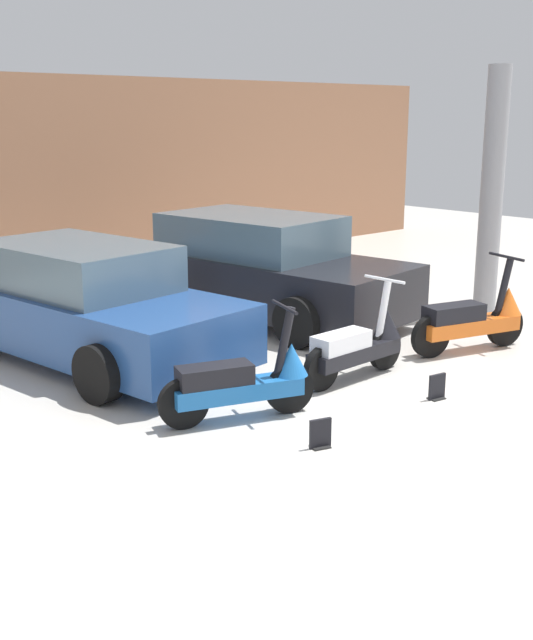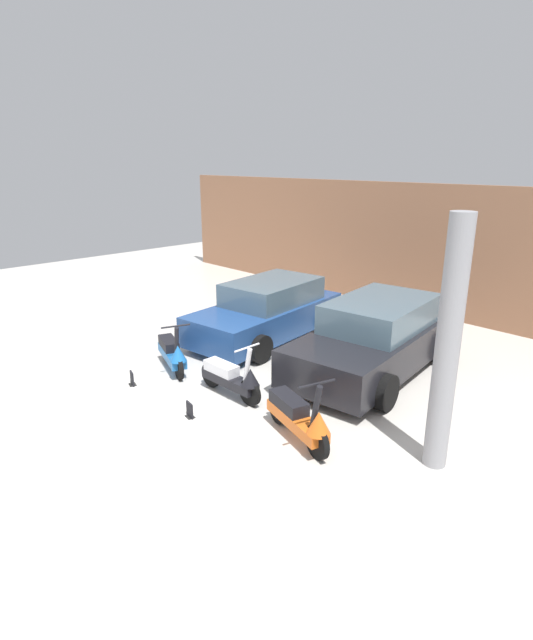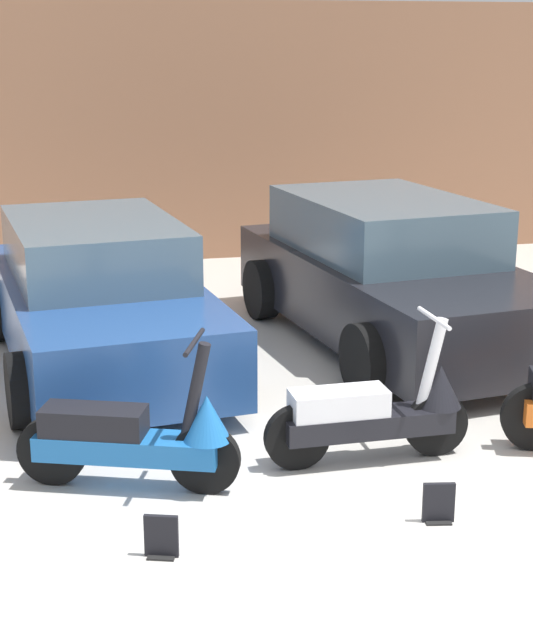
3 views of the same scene
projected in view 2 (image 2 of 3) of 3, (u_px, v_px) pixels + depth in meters
ground_plane at (174, 411)px, 8.28m from camera, size 28.00×28.00×0.00m
wall_back at (429, 251)px, 13.06m from camera, size 19.60×0.12×3.41m
scooter_front_left at (172, 352)px, 9.77m from camera, size 1.46×0.77×1.06m
scooter_front_right at (232, 377)px, 8.67m from camera, size 1.50×0.54×1.05m
scooter_front_center at (299, 417)px, 7.27m from camera, size 1.58×0.76×1.13m
car_rear_left at (267, 311)px, 11.51m from camera, size 2.27×4.11×1.34m
car_rear_center at (375, 338)px, 9.67m from camera, size 2.44×4.37×1.42m
placard_near_left_scooter at (132, 379)px, 9.20m from camera, size 0.20×0.16×0.26m
placard_near_right_scooter at (190, 411)px, 8.05m from camera, size 0.20×0.15×0.26m
support_column_side at (447, 348)px, 6.34m from camera, size 0.31×0.31×3.41m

